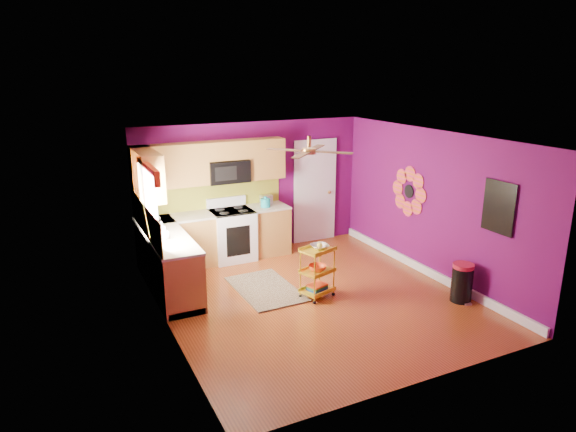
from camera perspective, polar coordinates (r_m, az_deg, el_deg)
ground at (r=8.13m, az=2.85°, el=-9.07°), size 5.00×5.00×0.00m
room_envelope at (r=7.59m, az=3.20°, el=2.19°), size 4.54×5.04×2.52m
lower_cabinets at (r=9.07m, az=-10.20°, el=-3.61°), size 2.81×2.31×0.94m
electric_range at (r=9.60m, az=-6.23°, el=-2.02°), size 0.76×0.66×1.13m
upper_cabinetry at (r=9.07m, az=-10.61°, el=5.32°), size 2.80×2.30×1.26m
left_window at (r=7.80m, az=-15.29°, el=2.80°), size 0.08×1.35×1.08m
panel_door at (r=10.46m, az=2.98°, el=2.66°), size 0.95×0.11×2.15m
right_wall_art at (r=8.64m, az=17.19°, el=1.92°), size 0.04×2.74×1.04m
ceiling_fan at (r=7.62m, az=2.36°, el=7.30°), size 1.01×1.01×0.26m
shag_rug at (r=8.40m, az=-2.50°, el=-8.10°), size 0.92×1.47×0.02m
rolling_cart at (r=7.99m, az=3.31°, el=-5.96°), size 0.58×0.49×0.89m
trash_can at (r=8.33m, az=18.76°, el=-7.02°), size 0.40×0.40×0.61m
teal_kettle at (r=9.64m, az=-2.53°, el=1.49°), size 0.18×0.18×0.21m
toaster at (r=9.84m, az=-2.44°, el=1.84°), size 0.22×0.15×0.18m
soap_bottle_a at (r=8.05m, az=-13.49°, el=-1.83°), size 0.09×0.09×0.20m
soap_bottle_b at (r=8.42m, az=-13.87°, el=-1.15°), size 0.13×0.13×0.17m
counter_dish at (r=9.01m, az=-14.88°, el=-0.41°), size 0.29×0.29×0.07m
counter_cup at (r=8.06m, az=-13.43°, el=-2.16°), size 0.13×0.13×0.10m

